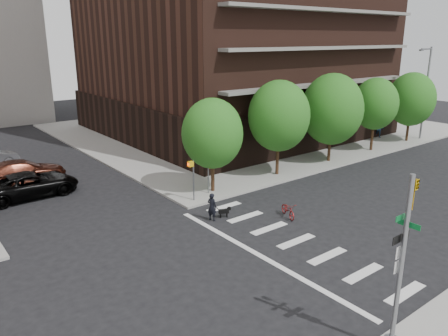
{
  "coord_description": "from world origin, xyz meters",
  "views": [
    {
      "loc": [
        -12.39,
        -13.7,
        10.0
      ],
      "look_at": [
        3.0,
        6.0,
        2.5
      ],
      "focal_mm": 35.0,
      "sensor_mm": 36.0,
      "label": 1
    }
  ],
  "objects_px": {
    "parked_car_maroon": "(22,172)",
    "dog_walker": "(212,207)",
    "traffic_signal": "(400,278)",
    "parked_car_black": "(31,184)",
    "scooter": "(288,210)",
    "pedestrian_far": "(379,129)"
  },
  "relations": [
    {
      "from": "parked_car_maroon",
      "to": "dog_walker",
      "type": "distance_m",
      "value": 15.11
    },
    {
      "from": "traffic_signal",
      "to": "parked_car_black",
      "type": "bearing_deg",
      "value": 103.12
    },
    {
      "from": "parked_car_maroon",
      "to": "parked_car_black",
      "type": "bearing_deg",
      "value": 177.44
    },
    {
      "from": "traffic_signal",
      "to": "scooter",
      "type": "distance_m",
      "value": 11.6
    },
    {
      "from": "scooter",
      "to": "parked_car_black",
      "type": "bearing_deg",
      "value": 151.82
    },
    {
      "from": "parked_car_maroon",
      "to": "traffic_signal",
      "type": "bearing_deg",
      "value": -166.82
    },
    {
      "from": "parked_car_black",
      "to": "dog_walker",
      "type": "relative_size",
      "value": 3.65
    },
    {
      "from": "pedestrian_far",
      "to": "parked_car_black",
      "type": "bearing_deg",
      "value": -120.39
    },
    {
      "from": "parked_car_black",
      "to": "dog_walker",
      "type": "bearing_deg",
      "value": -147.39
    },
    {
      "from": "traffic_signal",
      "to": "pedestrian_far",
      "type": "distance_m",
      "value": 33.15
    },
    {
      "from": "traffic_signal",
      "to": "dog_walker",
      "type": "height_order",
      "value": "traffic_signal"
    },
    {
      "from": "pedestrian_far",
      "to": "traffic_signal",
      "type": "bearing_deg",
      "value": -79.11
    },
    {
      "from": "traffic_signal",
      "to": "parked_car_maroon",
      "type": "bearing_deg",
      "value": 101.01
    },
    {
      "from": "parked_car_maroon",
      "to": "dog_walker",
      "type": "height_order",
      "value": "parked_car_maroon"
    },
    {
      "from": "parked_car_black",
      "to": "dog_walker",
      "type": "xyz_separation_m",
      "value": [
        6.98,
        -10.39,
        -0.01
      ]
    },
    {
      "from": "parked_car_maroon",
      "to": "scooter",
      "type": "xyz_separation_m",
      "value": [
        10.47,
        -15.86,
        -0.41
      ]
    },
    {
      "from": "parked_car_maroon",
      "to": "scooter",
      "type": "distance_m",
      "value": 19.01
    },
    {
      "from": "scooter",
      "to": "pedestrian_far",
      "type": "relative_size",
      "value": 0.94
    },
    {
      "from": "traffic_signal",
      "to": "parked_car_black",
      "type": "relative_size",
      "value": 1.01
    },
    {
      "from": "parked_car_maroon",
      "to": "pedestrian_far",
      "type": "height_order",
      "value": "pedestrian_far"
    },
    {
      "from": "traffic_signal",
      "to": "parked_car_maroon",
      "type": "relative_size",
      "value": 1.02
    },
    {
      "from": "scooter",
      "to": "dog_walker",
      "type": "distance_m",
      "value": 4.43
    }
  ]
}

